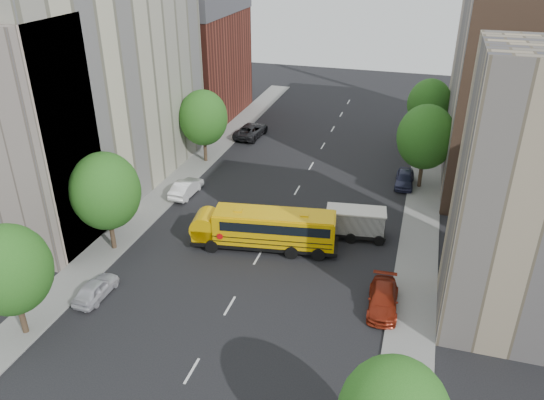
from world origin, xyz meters
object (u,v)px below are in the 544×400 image
at_px(street_tree_0, 9,270).
at_px(parked_car_4, 405,179).
at_px(street_tree_5, 429,104).
at_px(street_tree_1, 106,191).
at_px(school_bus, 263,227).
at_px(parked_car_1, 186,188).
at_px(street_tree_2, 203,118).
at_px(parked_car_0, 96,289).
at_px(parked_car_2, 251,130).
at_px(street_tree_4, 426,137).
at_px(safari_truck, 350,222).
at_px(parked_car_3, 383,299).

bearing_deg(street_tree_0, parked_car_4, 53.64).
bearing_deg(street_tree_5, street_tree_1, -126.25).
relative_size(school_bus, parked_car_1, 2.60).
distance_m(street_tree_2, parked_car_4, 21.00).
bearing_deg(parked_car_1, parked_car_0, 94.60).
height_order(school_bus, parked_car_2, school_bus).
height_order(street_tree_1, parked_car_4, street_tree_1).
bearing_deg(parked_car_2, street_tree_2, 79.88).
xyz_separation_m(street_tree_5, school_bus, (-11.02, -26.51, -2.93)).
distance_m(parked_car_0, parked_car_2, 32.15).
relative_size(street_tree_4, safari_truck, 1.35).
relative_size(street_tree_1, street_tree_2, 1.03).
bearing_deg(safari_truck, parked_car_1, 161.29).
height_order(street_tree_1, street_tree_5, street_tree_1).
xyz_separation_m(street_tree_4, parked_car_3, (-1.40, -19.33, -4.40)).
bearing_deg(school_bus, street_tree_5, 58.93).
distance_m(street_tree_0, parked_car_0, 6.29).
xyz_separation_m(street_tree_1, school_bus, (10.98, 3.49, -3.18)).
xyz_separation_m(street_tree_4, school_bus, (-11.02, -14.51, -3.30)).
distance_m(parked_car_1, parked_car_4, 20.74).
bearing_deg(parked_car_4, parked_car_3, -90.59).
relative_size(street_tree_2, school_bus, 0.67).
distance_m(safari_truck, parked_car_3, 9.08).
bearing_deg(parked_car_4, safari_truck, -108.49).
height_order(street_tree_4, safari_truck, street_tree_4).
height_order(street_tree_0, parked_car_0, street_tree_0).
bearing_deg(street_tree_0, safari_truck, 44.92).
bearing_deg(parked_car_1, parked_car_3, 151.18).
height_order(street_tree_1, safari_truck, street_tree_1).
bearing_deg(safari_truck, parked_car_3, -74.38).
bearing_deg(parked_car_3, school_bus, 150.01).
relative_size(safari_truck, parked_car_0, 1.56).
relative_size(street_tree_0, street_tree_2, 0.96).
distance_m(street_tree_0, street_tree_4, 35.61).
relative_size(street_tree_0, street_tree_5, 0.99).
distance_m(school_bus, parked_car_2, 24.67).
relative_size(safari_truck, parked_car_4, 1.41).
bearing_deg(parked_car_0, parked_car_1, -87.01).
xyz_separation_m(parked_car_0, parked_car_1, (-0.71, 15.75, 0.08)).
relative_size(street_tree_2, parked_car_4, 1.81).
height_order(street_tree_0, street_tree_2, street_tree_2).
height_order(school_bus, parked_car_3, school_bus).
height_order(parked_car_2, parked_car_4, parked_car_2).
bearing_deg(parked_car_1, street_tree_0, 88.04).
xyz_separation_m(street_tree_0, parked_car_2, (2.20, 36.53, -3.85)).
xyz_separation_m(parked_car_0, parked_car_2, (0.09, 32.14, 0.14)).
relative_size(street_tree_4, school_bus, 0.70).
height_order(parked_car_0, parked_car_4, parked_car_4).
bearing_deg(street_tree_1, parked_car_1, 82.14).
relative_size(parked_car_2, parked_car_4, 1.34).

